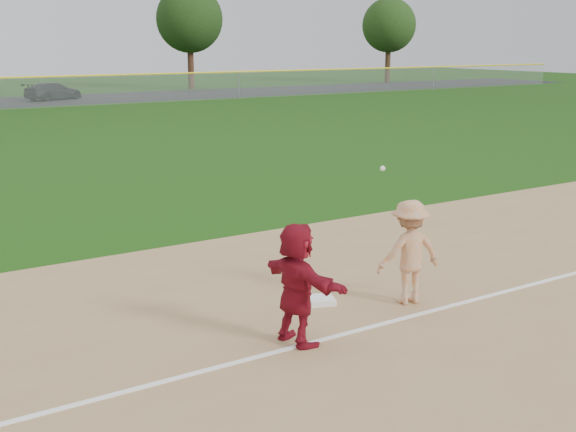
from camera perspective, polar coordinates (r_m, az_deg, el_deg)
ground at (r=11.77m, az=3.95°, el=-7.63°), size 160.00×160.00×0.00m
foul_line at (r=11.17m, az=6.41°, el=-8.74°), size 60.00×0.10×0.01m
first_base at (r=12.10m, az=2.65°, el=-6.66°), size 0.55×0.55×0.10m
base_runner at (r=10.28m, az=0.72°, el=-5.37°), size 0.71×1.71×1.79m
car_right at (r=56.81m, az=-18.05°, el=9.36°), size 4.79×3.48×1.29m
first_base_play at (r=12.03m, az=9.56°, el=-2.83°), size 1.23×0.85×2.35m
tree_3 at (r=67.92m, az=-7.80°, el=15.15°), size 6.00×6.00×9.19m
tree_4 at (r=78.47m, az=7.98°, el=14.69°), size 5.60×5.60×8.67m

